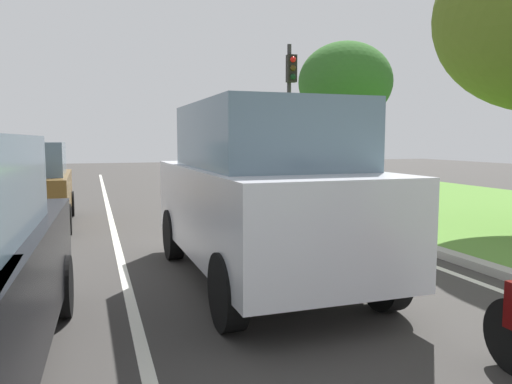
{
  "coord_description": "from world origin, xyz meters",
  "views": [
    {
      "loc": [
        -1.06,
        2.63,
        1.82
      ],
      "look_at": [
        0.8,
        8.28,
        1.2
      ],
      "focal_mm": 34.79,
      "sensor_mm": 36.0,
      "label": 1
    }
  ],
  "objects_px": {
    "car_hatchback_far": "(28,185)",
    "traffic_light_near_right": "(290,95)",
    "car_suv_ahead": "(261,192)",
    "tree_roadside_far": "(345,83)"
  },
  "relations": [
    {
      "from": "car_hatchback_far",
      "to": "traffic_light_near_right",
      "type": "bearing_deg",
      "value": 29.17
    },
    {
      "from": "car_suv_ahead",
      "to": "traffic_light_near_right",
      "type": "height_order",
      "value": "traffic_light_near_right"
    },
    {
      "from": "traffic_light_near_right",
      "to": "car_hatchback_far",
      "type": "bearing_deg",
      "value": -150.08
    },
    {
      "from": "traffic_light_near_right",
      "to": "tree_roadside_far",
      "type": "xyz_separation_m",
      "value": [
        3.38,
        2.45,
        0.8
      ]
    },
    {
      "from": "car_hatchback_far",
      "to": "traffic_light_near_right",
      "type": "height_order",
      "value": "traffic_light_near_right"
    },
    {
      "from": "car_hatchback_far",
      "to": "tree_roadside_far",
      "type": "bearing_deg",
      "value": 31.07
    },
    {
      "from": "car_hatchback_far",
      "to": "tree_roadside_far",
      "type": "xyz_separation_m",
      "value": [
        11.1,
        6.89,
        3.25
      ]
    },
    {
      "from": "car_hatchback_far",
      "to": "traffic_light_near_right",
      "type": "relative_size",
      "value": 0.74
    },
    {
      "from": "car_hatchback_far",
      "to": "tree_roadside_far",
      "type": "relative_size",
      "value": 0.65
    },
    {
      "from": "car_suv_ahead",
      "to": "traffic_light_near_right",
      "type": "xyz_separation_m",
      "value": [
        4.37,
        9.77,
        2.17
      ]
    }
  ]
}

